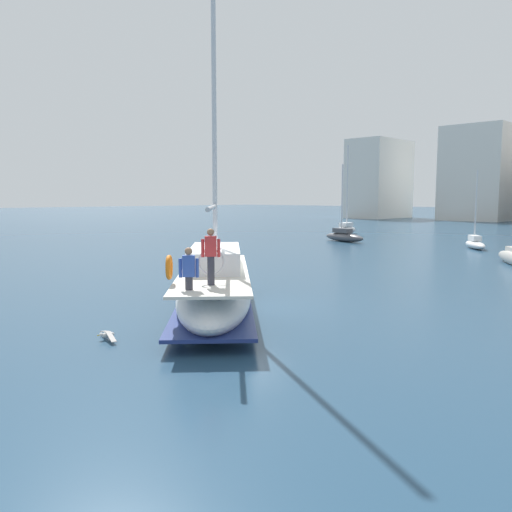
{
  "coord_description": "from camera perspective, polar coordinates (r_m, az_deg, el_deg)",
  "views": [
    {
      "loc": [
        12.73,
        -12.83,
        3.88
      ],
      "look_at": [
        0.01,
        0.37,
        1.8
      ],
      "focal_mm": 35.93,
      "sensor_mm": 36.0,
      "label": 1
    }
  ],
  "objects": [
    {
      "name": "main_sailboat",
      "position": [
        17.28,
        -4.63,
        -3.42
      ],
      "size": [
        8.63,
        8.33,
        14.13
      ],
      "color": "silver",
      "rests_on": "ground"
    },
    {
      "name": "ground_plane",
      "position": [
        18.49,
        -0.83,
        -5.64
      ],
      "size": [
        400.0,
        400.0,
        0.0
      ],
      "primitive_type": "plane",
      "color": "navy"
    },
    {
      "name": "moored_sloop_near",
      "position": [
        46.46,
        9.75,
        2.24
      ],
      "size": [
        4.92,
        2.28,
        6.87
      ],
      "color": "#4C4C51",
      "rests_on": "ground"
    },
    {
      "name": "moored_catamaran",
      "position": [
        42.75,
        23.22,
        1.36
      ],
      "size": [
        3.04,
        3.56,
        6.03
      ],
      "color": "white",
      "rests_on": "ground"
    },
    {
      "name": "seagull",
      "position": [
        14.83,
        -16.21,
        -8.4
      ],
      "size": [
        1.27,
        0.52,
        0.18
      ],
      "color": "silver",
      "rests_on": "ground"
    },
    {
      "name": "moored_cutter_left",
      "position": [
        55.41,
        9.9,
        2.99
      ],
      "size": [
        2.32,
        5.47,
        9.41
      ],
      "color": "white",
      "rests_on": "ground"
    }
  ]
}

